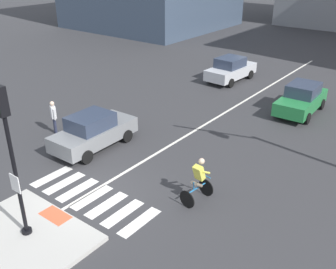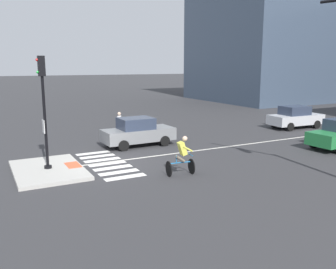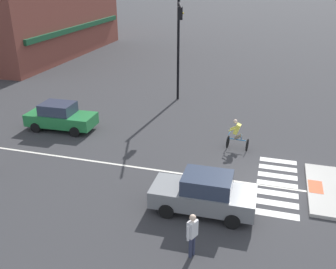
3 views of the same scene
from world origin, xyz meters
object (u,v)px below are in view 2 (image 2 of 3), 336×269
signal_pole (44,102)px  pedestrian_at_curb_left (119,123)px  car_silver_westbound_distant (295,117)px  car_grey_westbound_near (138,132)px  cyclist (182,155)px

signal_pole → pedestrian_at_curb_left: bearing=135.8°
car_silver_westbound_distant → pedestrian_at_curb_left: pedestrian_at_curb_left is taller
car_grey_westbound_near → cyclist: 6.12m
cyclist → car_silver_westbound_distant: bearing=114.9°
car_silver_westbound_distant → car_grey_westbound_near: bearing=-89.8°
signal_pole → pedestrian_at_curb_left: (-5.57, 5.41, -2.07)m
cyclist → pedestrian_at_curb_left: size_ratio=1.01×
signal_pole → car_silver_westbound_distant: size_ratio=1.15×
signal_pole → car_silver_westbound_distant: (-2.94, 18.17, -2.25)m
signal_pole → car_silver_westbound_distant: 18.54m
car_silver_westbound_distant → cyclist: cyclist is taller
car_silver_westbound_distant → cyclist: bearing=-65.1°
signal_pole → car_grey_westbound_near: 6.64m
signal_pole → pedestrian_at_curb_left: signal_pole is taller
signal_pole → cyclist: 6.27m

